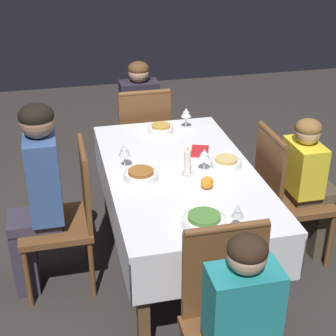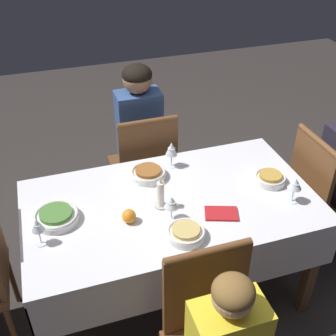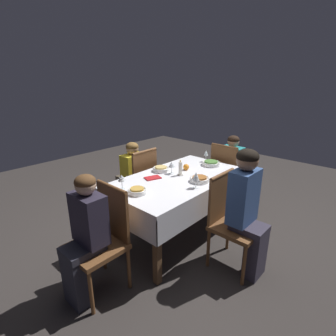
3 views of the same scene
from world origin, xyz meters
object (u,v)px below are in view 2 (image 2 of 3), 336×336
(chair_east, at_px, (322,192))
(wine_glass_south, at_px, (171,203))
(dining_table, at_px, (171,214))
(bowl_south, at_px, (186,233))
(person_adult_denim, at_px, (138,133))
(wine_glass_north, at_px, (171,149))
(napkin_red_folded, at_px, (221,214))
(bowl_west, at_px, (56,216))
(candle_centerpiece, at_px, (161,196))
(chair_north, at_px, (145,165))
(bowl_east, at_px, (270,178))
(bowl_north, at_px, (148,173))
(chair_south, at_px, (214,336))
(wine_glass_west, at_px, (37,226))
(orange_fruit, at_px, (129,216))
(wine_glass_east, at_px, (295,184))

(chair_east, relative_size, wine_glass_south, 6.53)
(dining_table, relative_size, bowl_south, 8.32)
(person_adult_denim, relative_size, wine_glass_north, 7.27)
(napkin_red_folded, bearing_deg, bowl_south, -156.85)
(bowl_south, xyz_separation_m, napkin_red_folded, (0.23, 0.10, -0.02))
(bowl_west, distance_m, candle_centerpiece, 0.54)
(chair_north, height_order, bowl_east, chair_north)
(wine_glass_north, bearing_deg, bowl_west, -157.96)
(wine_glass_north, distance_m, wine_glass_south, 0.48)
(chair_north, height_order, bowl_north, chair_north)
(bowl_north, height_order, wine_glass_south, wine_glass_south)
(dining_table, bearing_deg, chair_north, 87.11)
(bowl_east, bearing_deg, bowl_west, 177.96)
(bowl_east, bearing_deg, wine_glass_north, 145.78)
(chair_south, relative_size, wine_glass_west, 6.12)
(chair_north, distance_m, bowl_east, 0.93)
(wine_glass_west, bearing_deg, bowl_south, -14.60)
(candle_centerpiece, bearing_deg, napkin_red_folded, -29.55)
(candle_centerpiece, bearing_deg, bowl_north, 88.05)
(person_adult_denim, relative_size, bowl_east, 6.75)
(wine_glass_west, height_order, orange_fruit, wine_glass_west)
(person_adult_denim, relative_size, wine_glass_south, 8.43)
(chair_east, relative_size, wine_glass_east, 6.19)
(wine_glass_north, relative_size, wine_glass_east, 1.10)
(chair_north, height_order, napkin_red_folded, chair_north)
(wine_glass_north, xyz_separation_m, wine_glass_west, (-0.80, -0.43, -0.01))
(bowl_west, bearing_deg, bowl_south, -28.30)
(wine_glass_south, xyz_separation_m, candle_centerpiece, (-0.02, 0.11, -0.03))
(person_adult_denim, height_order, napkin_red_folded, person_adult_denim)
(bowl_north, bearing_deg, chair_south, -88.14)
(orange_fruit, bearing_deg, person_adult_denim, 72.97)
(chair_south, distance_m, wine_glass_south, 0.64)
(chair_east, xyz_separation_m, wine_glass_south, (-1.08, -0.18, 0.33))
(bowl_south, height_order, orange_fruit, orange_fruit)
(bowl_north, distance_m, candle_centerpiece, 0.28)
(wine_glass_north, xyz_separation_m, napkin_red_folded, (0.11, -0.50, -0.11))
(bowl_west, relative_size, wine_glass_east, 1.51)
(bowl_north, bearing_deg, wine_glass_east, -33.56)
(dining_table, bearing_deg, bowl_south, -93.33)
(bowl_east, bearing_deg, chair_south, -132.26)
(chair_south, bearing_deg, bowl_west, 128.57)
(chair_north, xyz_separation_m, bowl_north, (-0.09, -0.44, 0.25))
(chair_north, height_order, chair_south, same)
(wine_glass_east, bearing_deg, napkin_red_folded, 177.86)
(wine_glass_east, bearing_deg, chair_north, 123.39)
(candle_centerpiece, bearing_deg, bowl_west, 173.88)
(bowl_east, xyz_separation_m, napkin_red_folded, (-0.38, -0.17, -0.02))
(chair_east, relative_size, wine_glass_west, 6.12)
(dining_table, relative_size, chair_north, 1.69)
(person_adult_denim, distance_m, wine_glass_west, 1.21)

